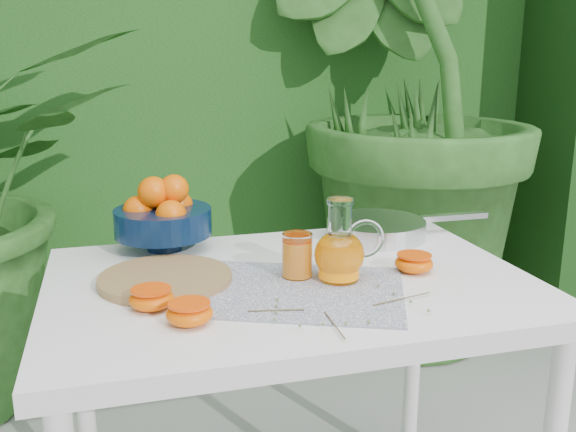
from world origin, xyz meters
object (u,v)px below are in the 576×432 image
object	(u,v)px
white_table	(291,314)
saute_pan	(377,227)
fruit_bowl	(162,215)
juice_pitcher	(340,252)
cutting_board	(165,279)

from	to	relation	value
white_table	saute_pan	bearing A→B (deg)	38.43
fruit_bowl	juice_pitcher	world-z (taller)	fruit_bowl
cutting_board	saute_pan	distance (m)	0.59
white_table	juice_pitcher	world-z (taller)	juice_pitcher
white_table	saute_pan	world-z (taller)	saute_pan
fruit_bowl	saute_pan	size ratio (longest dim) A/B	0.64
white_table	saute_pan	size ratio (longest dim) A/B	2.27
cutting_board	fruit_bowl	bearing A→B (deg)	85.78
fruit_bowl	juice_pitcher	distance (m)	0.46
cutting_board	saute_pan	bearing A→B (deg)	19.24
cutting_board	fruit_bowl	xyz separation A→B (m)	(0.02, 0.24, 0.07)
fruit_bowl	saute_pan	bearing A→B (deg)	-4.72
juice_pitcher	saute_pan	xyz separation A→B (m)	(0.20, 0.28, -0.04)
white_table	juice_pitcher	size ratio (longest dim) A/B	5.85
juice_pitcher	saute_pan	world-z (taller)	juice_pitcher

